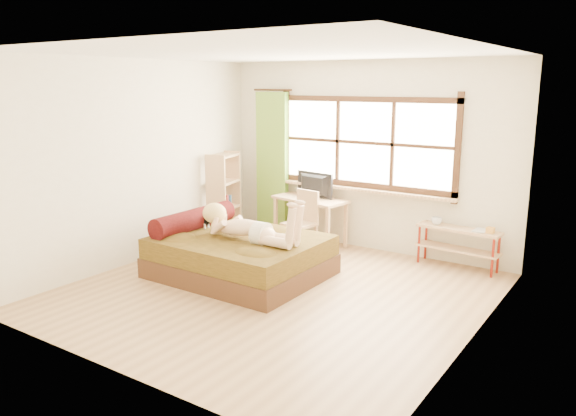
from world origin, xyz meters
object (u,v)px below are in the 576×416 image
Objects in this scene: desk at (310,204)px; bookshelf at (224,195)px; kitten at (202,219)px; chair at (303,218)px; pipe_shelf at (459,239)px; bed at (237,254)px; woman at (247,216)px.

desk is 1.40m from bookshelf.
chair reaches higher than kitten.
chair is 0.67× the size of bookshelf.
bookshelf reaches higher than pipe_shelf.
chair reaches higher than bed.
desk is (0.70, 1.60, -0.01)m from kitten.
pipe_shelf is at bearing 31.05° from kitten.
kitten is 1.75m from desk.
chair is (0.11, -0.37, -0.12)m from desk.
bed is at bearing 166.26° from woman.
kitten is (-0.87, 0.15, -0.18)m from woman.
kitten is 3.39m from pipe_shelf.
bookshelf is at bearing 135.52° from bed.
kitten is 0.25× the size of desk.
bed is 2.27× the size of chair.
bed is 1.68× the size of desk.
woman is at bearing -9.37° from kitten.
bed is 1.44× the size of woman.
bookshelf reaches higher than kitten.
desk reaches higher than pipe_shelf.
chair is at bearing 57.16° from kitten.
bed reaches higher than pipe_shelf.
pipe_shelf is 0.83× the size of bookshelf.
desk is at bearing 66.96° from kitten.
kitten is 1.38m from bookshelf.
bookshelf is at bearing 118.55° from kitten.
chair is at bearing -162.54° from pipe_shelf.
bed is at bearing -8.04° from kitten.
bookshelf is at bearing -154.45° from desk.
pipe_shelf is (2.10, 0.49, -0.10)m from chair.
woman reaches higher than kitten.
pipe_shelf is 3.61m from bookshelf.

